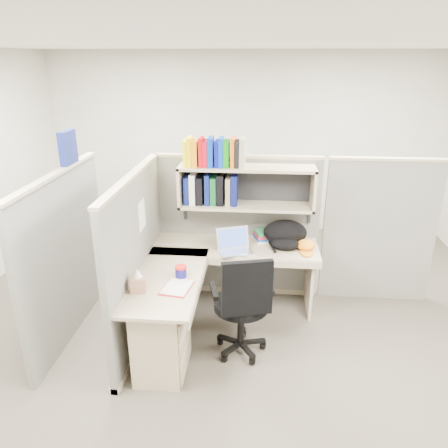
# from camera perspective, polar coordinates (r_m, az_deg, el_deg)

# --- Properties ---
(ground) EXTENTS (6.00, 6.00, 0.00)m
(ground) POSITION_cam_1_polar(r_m,az_deg,el_deg) (4.49, 0.96, -14.37)
(ground) COLOR #3B372E
(ground) RESTS_ON ground
(room_shell) EXTENTS (6.00, 6.00, 6.00)m
(room_shell) POSITION_cam_1_polar(r_m,az_deg,el_deg) (3.79, 1.10, 6.02)
(room_shell) COLOR #A5A195
(room_shell) RESTS_ON ground
(cubicle) EXTENTS (3.79, 1.84, 1.95)m
(cubicle) POSITION_cam_1_polar(r_m,az_deg,el_deg) (4.48, -3.25, -1.19)
(cubicle) COLOR slate
(cubicle) RESTS_ON ground
(desk) EXTENTS (1.74, 1.75, 0.73)m
(desk) POSITION_cam_1_polar(r_m,az_deg,el_deg) (4.05, -5.17, -11.31)
(desk) COLOR tan
(desk) RESTS_ON ground
(laptop) EXTENTS (0.43, 0.43, 0.24)m
(laptop) POSITION_cam_1_polar(r_m,az_deg,el_deg) (4.41, 1.54, -2.33)
(laptop) COLOR silver
(laptop) RESTS_ON desk
(backpack) EXTENTS (0.48, 0.38, 0.27)m
(backpack) POSITION_cam_1_polar(r_m,az_deg,el_deg) (4.59, 8.02, -1.38)
(backpack) COLOR black
(backpack) RESTS_ON desk
(orange_cap) EXTENTS (0.20, 0.23, 0.10)m
(orange_cap) POSITION_cam_1_polar(r_m,az_deg,el_deg) (4.59, 10.60, -2.70)
(orange_cap) COLOR orange
(orange_cap) RESTS_ON desk
(snack_canister) EXTENTS (0.11, 0.11, 0.11)m
(snack_canister) POSITION_cam_1_polar(r_m,az_deg,el_deg) (3.99, -5.66, -6.18)
(snack_canister) COLOR navy
(snack_canister) RESTS_ON desk
(tissue_box) EXTENTS (0.15, 0.15, 0.21)m
(tissue_box) POSITION_cam_1_polar(r_m,az_deg,el_deg) (3.80, -11.17, -7.16)
(tissue_box) COLOR #A5745D
(tissue_box) RESTS_ON desk
(mouse) EXTENTS (0.10, 0.07, 0.04)m
(mouse) POSITION_cam_1_polar(r_m,az_deg,el_deg) (4.38, 2.50, -4.04)
(mouse) COLOR #8BA0C6
(mouse) RESTS_ON desk
(paper_cup) EXTENTS (0.08, 0.08, 0.10)m
(paper_cup) POSITION_cam_1_polar(r_m,az_deg,el_deg) (4.73, 0.80, -1.62)
(paper_cup) COLOR silver
(paper_cup) RESTS_ON desk
(book_stack) EXTENTS (0.22, 0.26, 0.11)m
(book_stack) POSITION_cam_1_polar(r_m,az_deg,el_deg) (4.75, 4.97, -1.51)
(book_stack) COLOR gray
(book_stack) RESTS_ON desk
(loose_paper) EXTENTS (0.26, 0.32, 0.00)m
(loose_paper) POSITION_cam_1_polar(r_m,az_deg,el_deg) (3.85, -6.14, -8.16)
(loose_paper) COLOR silver
(loose_paper) RESTS_ON desk
(task_chair) EXTENTS (0.59, 0.55, 1.05)m
(task_chair) POSITION_cam_1_polar(r_m,az_deg,el_deg) (4.05, 2.36, -12.44)
(task_chair) COLOR black
(task_chair) RESTS_ON ground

